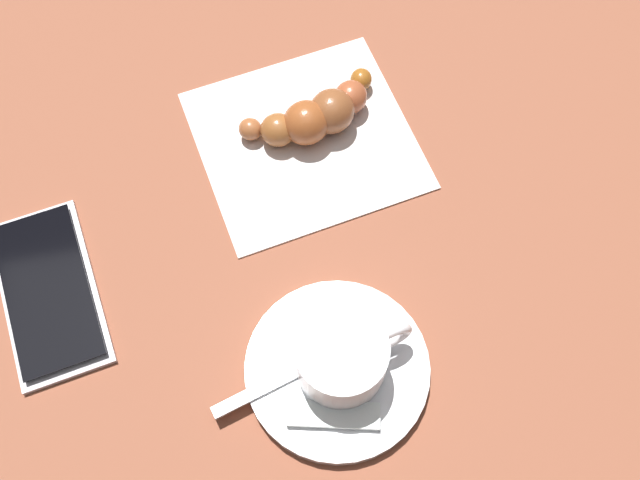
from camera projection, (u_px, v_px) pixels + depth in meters
ground_plane at (337, 224)px, 0.59m from camera, size 1.80×1.80×0.00m
saucer at (337, 369)px, 0.53m from camera, size 0.14×0.14×0.01m
espresso_cup at (343, 357)px, 0.51m from camera, size 0.06×0.09×0.05m
teaspoon at (321, 359)px, 0.53m from camera, size 0.05×0.13×0.01m
sugar_packet at (334, 415)px, 0.51m from camera, size 0.03×0.07×0.01m
napkin at (305, 139)px, 0.62m from camera, size 0.20×0.20×0.00m
croissant at (317, 115)px, 0.61m from camera, size 0.08×0.13×0.04m
cell_phone at (49, 291)px, 0.56m from camera, size 0.15×0.10×0.01m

